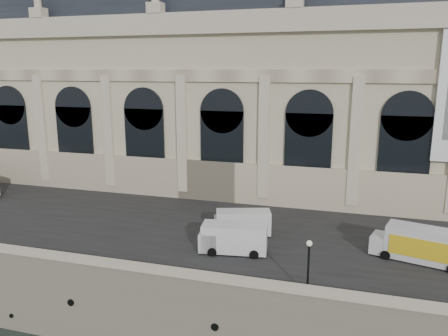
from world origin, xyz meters
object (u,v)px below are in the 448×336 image
at_px(van_c, 240,223).
at_px(lamp_right, 308,268).
at_px(box_truck, 420,245).
at_px(van_b, 230,238).

relative_size(van_c, lamp_right, 1.40).
height_order(box_truck, lamp_right, lamp_right).
bearing_deg(van_c, van_b, -86.58).
distance_m(van_c, lamp_right, 12.43).
distance_m(van_c, box_truck, 15.89).
relative_size(van_b, van_c, 1.06).
xyz_separation_m(van_c, lamp_right, (7.49, -9.89, 0.82)).
bearing_deg(van_b, box_truck, 9.82).
bearing_deg(box_truck, van_c, 174.19).
height_order(van_b, van_c, van_b).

